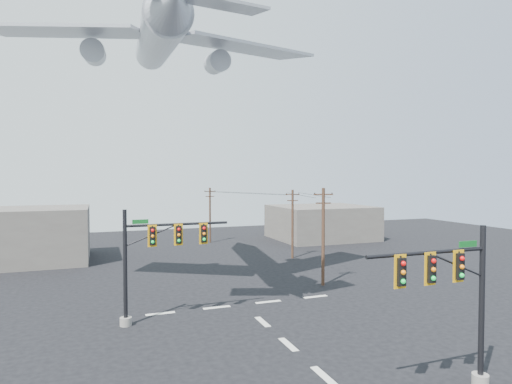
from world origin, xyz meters
name	(u,v)px	position (x,y,z in m)	size (l,w,h in m)	color
ground	(323,376)	(0.00, 0.00, 0.00)	(120.00, 120.00, 0.00)	black
lane_markings	(279,336)	(0.00, 5.33, 0.01)	(14.00, 21.20, 0.01)	silver
signal_mast_near	(457,300)	(4.63, -3.37, 4.08)	(6.49, 0.80, 7.26)	gray
signal_mast_far	(152,259)	(-6.70, 10.29, 4.16)	(7.05, 0.81, 7.37)	gray
utility_pole_a	(323,234)	(8.33, 14.98, 4.43)	(1.65, 0.62, 8.47)	#472C1E
utility_pole_b	(292,222)	(11.13, 27.19, 4.15)	(1.51, 0.75, 7.94)	#472C1E
utility_pole_c	(210,214)	(5.08, 42.09, 4.13)	(1.62, 0.27, 7.89)	#472C1E
power_lines	(269,194)	(8.82, 28.71, 7.45)	(7.51, 27.12, 0.31)	black
airliner	(157,40)	(-5.35, 17.37, 20.34)	(26.61, 28.00, 7.36)	#A7ACB3
building_right	(321,222)	(22.00, 40.00, 2.50)	(14.00, 12.00, 5.00)	#615B55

